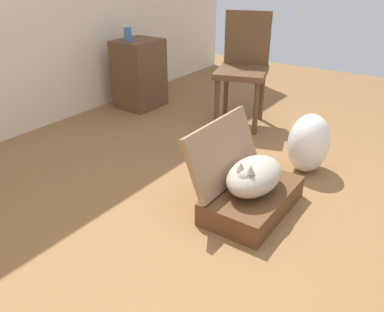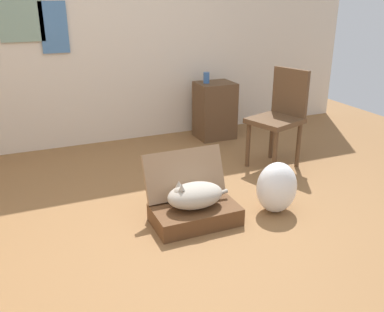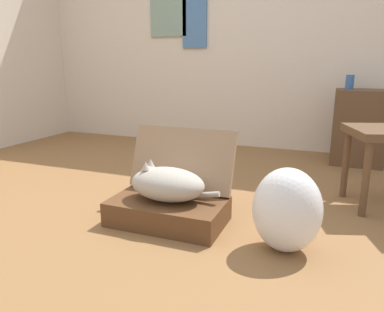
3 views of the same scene
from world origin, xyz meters
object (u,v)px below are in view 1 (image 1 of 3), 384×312
(side_table, at_px, (139,74))
(vase_tall, at_px, (128,34))
(suitcase_base, at_px, (252,200))
(chair, at_px, (243,65))
(cat, at_px, (254,176))
(plastic_bag_white, at_px, (309,143))

(side_table, relative_size, vase_tall, 5.34)
(suitcase_base, distance_m, chair, 1.54)
(cat, xyz_separation_m, side_table, (1.06, 1.84, 0.10))
(side_table, bearing_deg, vase_tall, 172.43)
(suitcase_base, height_order, side_table, side_table)
(chair, bearing_deg, vase_tall, 177.49)
(vase_tall, bearing_deg, side_table, -7.57)
(plastic_bag_white, relative_size, chair, 0.43)
(plastic_bag_white, distance_m, chair, 1.08)
(plastic_bag_white, bearing_deg, suitcase_base, 173.04)
(plastic_bag_white, relative_size, vase_tall, 3.34)
(plastic_bag_white, height_order, side_table, side_table)
(cat, xyz_separation_m, vase_tall, (0.95, 1.85, 0.50))
(plastic_bag_white, bearing_deg, chair, 55.72)
(suitcase_base, relative_size, cat, 1.26)
(suitcase_base, bearing_deg, cat, 176.47)
(vase_tall, height_order, chair, chair)
(plastic_bag_white, xyz_separation_m, side_table, (0.38, 1.92, 0.13))
(suitcase_base, distance_m, vase_tall, 2.18)
(vase_tall, bearing_deg, chair, -74.12)
(cat, height_order, chair, chair)
(suitcase_base, height_order, plastic_bag_white, plastic_bag_white)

